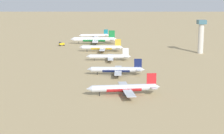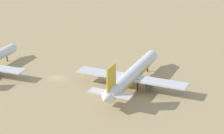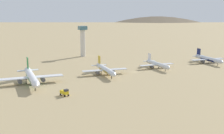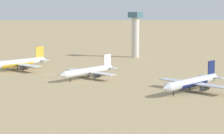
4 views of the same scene
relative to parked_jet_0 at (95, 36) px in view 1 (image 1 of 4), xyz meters
The scene contains 9 objects.
ground_plane 121.51m from the parked_jet_0, 90.44° to the left, with size 1800.00×1800.00×0.00m, color tan.
parked_jet_0 is the anchor object (origin of this frame).
parked_jet_1 46.05m from the parked_jet_0, 86.55° to the left, with size 48.68×39.63×14.03m.
parked_jet_2 98.24m from the parked_jet_0, 90.58° to the left, with size 39.95×32.60×11.53m.
parked_jet_3 144.30m from the parked_jet_0, 91.45° to the left, with size 35.34×28.75×10.19m.
parked_jet_4 196.74m from the parked_jet_0, 91.07° to the left, with size 37.96×30.96×10.95m.
parked_jet_5 246.07m from the parked_jet_0, 90.55° to the left, with size 39.76×32.24×11.48m.
service_truck 66.87m from the parked_jet_0, 57.22° to the left, with size 5.65×4.05×3.90m.
control_tower 144.86m from the parked_jet_0, 127.03° to the left, with size 7.20×7.20×29.36m.
Camera 1 is at (24.57, 322.44, 54.84)m, focal length 62.33 mm.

